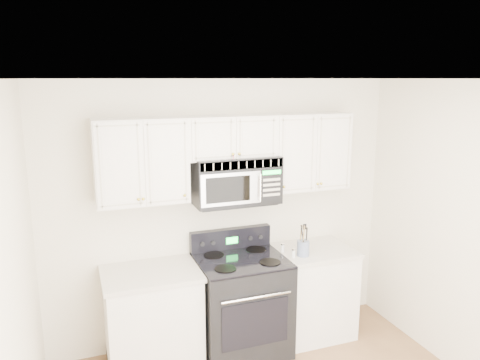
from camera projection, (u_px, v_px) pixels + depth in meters
name	position (u px, v px, depth m)	size (l,w,h in m)	color
room	(309.00, 283.00, 3.03)	(3.51, 3.51, 2.61)	brown
base_cabinet_left	(153.00, 322.00, 4.27)	(0.86, 0.65, 0.92)	silver
base_cabinet_right	(308.00, 294.00, 4.81)	(0.86, 0.65, 0.92)	silver
range	(241.00, 303.00, 4.51)	(0.83, 0.75, 1.14)	black
upper_cabinets	(229.00, 152.00, 4.35)	(2.44, 0.37, 0.75)	silver
microwave	(235.00, 180.00, 4.38)	(0.80, 0.45, 0.44)	black
utensil_crock	(303.00, 247.00, 4.52)	(0.12, 0.12, 0.32)	slate
shaker_salt	(293.00, 253.00, 4.48)	(0.04, 0.04, 0.09)	silver
shaker_pepper	(283.00, 248.00, 4.62)	(0.04, 0.04, 0.09)	silver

